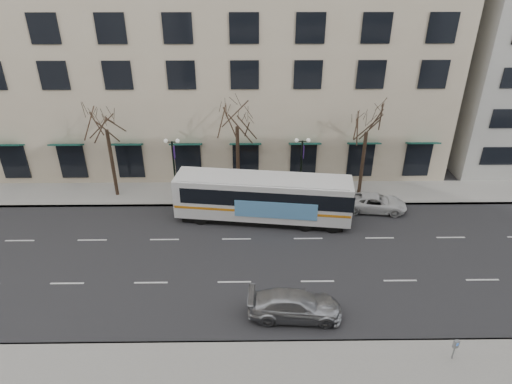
{
  "coord_description": "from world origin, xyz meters",
  "views": [
    {
      "loc": [
        1.04,
        -22.53,
        16.67
      ],
      "look_at": [
        1.35,
        1.7,
        4.0
      ],
      "focal_mm": 30.0,
      "sensor_mm": 36.0,
      "label": 1
    }
  ],
  "objects_px": {
    "tree_far_left": "(105,118)",
    "lamp_post_left": "(174,166)",
    "city_bus": "(264,197)",
    "white_pickup": "(375,203)",
    "tree_far_right": "(368,120)",
    "pay_station": "(455,346)",
    "silver_car": "(295,305)",
    "lamp_post_right": "(301,165)",
    "tree_far_mid": "(237,115)"
  },
  "relations": [
    {
      "from": "lamp_post_left",
      "to": "lamp_post_right",
      "type": "height_order",
      "value": "same"
    },
    {
      "from": "silver_car",
      "to": "pay_station",
      "type": "xyz_separation_m",
      "value": [
        7.25,
        -3.11,
        0.25
      ]
    },
    {
      "from": "white_pickup",
      "to": "silver_car",
      "type": "bearing_deg",
      "value": 154.55
    },
    {
      "from": "white_pickup",
      "to": "city_bus",
      "type": "bearing_deg",
      "value": 105.65
    },
    {
      "from": "tree_far_left",
      "to": "lamp_post_left",
      "type": "distance_m",
      "value": 6.29
    },
    {
      "from": "tree_far_left",
      "to": "lamp_post_left",
      "type": "relative_size",
      "value": 1.6
    },
    {
      "from": "tree_far_left",
      "to": "lamp_post_left",
      "type": "bearing_deg",
      "value": -6.83
    },
    {
      "from": "tree_far_right",
      "to": "pay_station",
      "type": "distance_m",
      "value": 17.89
    },
    {
      "from": "tree_far_mid",
      "to": "city_bus",
      "type": "xyz_separation_m",
      "value": [
        1.98,
        -3.87,
        -5.01
      ]
    },
    {
      "from": "tree_far_right",
      "to": "silver_car",
      "type": "xyz_separation_m",
      "value": [
        -6.65,
        -13.92,
        -5.69
      ]
    },
    {
      "from": "white_pickup",
      "to": "pay_station",
      "type": "bearing_deg",
      "value": -172.84
    },
    {
      "from": "lamp_post_right",
      "to": "lamp_post_left",
      "type": "bearing_deg",
      "value": 180.0
    },
    {
      "from": "tree_far_mid",
      "to": "white_pickup",
      "type": "relative_size",
      "value": 1.81
    },
    {
      "from": "tree_far_right",
      "to": "pay_station",
      "type": "xyz_separation_m",
      "value": [
        0.6,
        -17.03,
        -5.44
      ]
    },
    {
      "from": "tree_far_right",
      "to": "pay_station",
      "type": "height_order",
      "value": "tree_far_right"
    },
    {
      "from": "lamp_post_left",
      "to": "silver_car",
      "type": "height_order",
      "value": "lamp_post_left"
    },
    {
      "from": "tree_far_right",
      "to": "white_pickup",
      "type": "distance_m",
      "value": 6.35
    },
    {
      "from": "tree_far_right",
      "to": "silver_car",
      "type": "distance_m",
      "value": 16.45
    },
    {
      "from": "tree_far_mid",
      "to": "tree_far_right",
      "type": "bearing_deg",
      "value": -0.0
    },
    {
      "from": "tree_far_left",
      "to": "white_pickup",
      "type": "xyz_separation_m",
      "value": [
        20.63,
        -2.6,
        -6.04
      ]
    },
    {
      "from": "tree_far_right",
      "to": "tree_far_mid",
      "type": "bearing_deg",
      "value": 180.0
    },
    {
      "from": "tree_far_mid",
      "to": "tree_far_right",
      "type": "distance_m",
      "value": 10.01
    },
    {
      "from": "tree_far_left",
      "to": "tree_far_right",
      "type": "bearing_deg",
      "value": 0.0
    },
    {
      "from": "tree_far_left",
      "to": "lamp_post_right",
      "type": "xyz_separation_m",
      "value": [
        15.01,
        -0.6,
        -3.75
      ]
    },
    {
      "from": "tree_far_right",
      "to": "silver_car",
      "type": "relative_size",
      "value": 1.6
    },
    {
      "from": "white_pickup",
      "to": "pay_station",
      "type": "xyz_separation_m",
      "value": [
        -0.03,
        -14.43,
        0.33
      ]
    },
    {
      "from": "city_bus",
      "to": "silver_car",
      "type": "height_order",
      "value": "city_bus"
    },
    {
      "from": "tree_far_left",
      "to": "pay_station",
      "type": "bearing_deg",
      "value": -39.59
    },
    {
      "from": "tree_far_right",
      "to": "white_pickup",
      "type": "bearing_deg",
      "value": -76.46
    },
    {
      "from": "tree_far_left",
      "to": "silver_car",
      "type": "height_order",
      "value": "tree_far_left"
    },
    {
      "from": "white_pickup",
      "to": "pay_station",
      "type": "distance_m",
      "value": 14.44
    },
    {
      "from": "lamp_post_left",
      "to": "white_pickup",
      "type": "xyz_separation_m",
      "value": [
        15.62,
        -2.0,
        -2.29
      ]
    },
    {
      "from": "lamp_post_left",
      "to": "city_bus",
      "type": "bearing_deg",
      "value": -25.13
    },
    {
      "from": "lamp_post_right",
      "to": "white_pickup",
      "type": "distance_m",
      "value": 6.39
    },
    {
      "from": "tree_far_left",
      "to": "tree_far_right",
      "type": "distance_m",
      "value": 20.0
    },
    {
      "from": "white_pickup",
      "to": "pay_station",
      "type": "height_order",
      "value": "white_pickup"
    },
    {
      "from": "tree_far_left",
      "to": "tree_far_mid",
      "type": "distance_m",
      "value": 10.0
    },
    {
      "from": "city_bus",
      "to": "pay_station",
      "type": "distance_m",
      "value": 15.76
    },
    {
      "from": "tree_far_right",
      "to": "white_pickup",
      "type": "xyz_separation_m",
      "value": [
        0.63,
        -2.6,
        -5.76
      ]
    },
    {
      "from": "white_pickup",
      "to": "tree_far_right",
      "type": "bearing_deg",
      "value": 20.82
    },
    {
      "from": "silver_car",
      "to": "lamp_post_left",
      "type": "bearing_deg",
      "value": 35.55
    },
    {
      "from": "pay_station",
      "to": "white_pickup",
      "type": "bearing_deg",
      "value": 70.96
    },
    {
      "from": "lamp_post_left",
      "to": "silver_car",
      "type": "distance_m",
      "value": 15.87
    },
    {
      "from": "tree_far_left",
      "to": "city_bus",
      "type": "distance_m",
      "value": 13.48
    },
    {
      "from": "lamp_post_left",
      "to": "tree_far_right",
      "type": "bearing_deg",
      "value": 2.29
    },
    {
      "from": "city_bus",
      "to": "white_pickup",
      "type": "xyz_separation_m",
      "value": [
        8.64,
        1.27,
        -1.24
      ]
    },
    {
      "from": "tree_far_right",
      "to": "lamp_post_left",
      "type": "height_order",
      "value": "tree_far_right"
    },
    {
      "from": "lamp_post_left",
      "to": "pay_station",
      "type": "height_order",
      "value": "lamp_post_left"
    },
    {
      "from": "city_bus",
      "to": "white_pickup",
      "type": "height_order",
      "value": "city_bus"
    },
    {
      "from": "lamp_post_left",
      "to": "lamp_post_right",
      "type": "relative_size",
      "value": 1.0
    }
  ]
}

